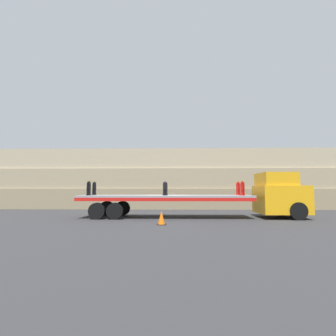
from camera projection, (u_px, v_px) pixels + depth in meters
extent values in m
plane|color=#2D2D30|center=(165.00, 217.00, 16.06)|extent=(120.00, 120.00, 0.00)
cube|color=gray|center=(169.00, 199.00, 23.88)|extent=(60.00, 3.00, 1.78)
cube|color=tan|center=(169.00, 179.00, 24.17)|extent=(60.00, 3.00, 1.78)
cube|color=tan|center=(169.00, 160.00, 24.47)|extent=(60.00, 3.00, 1.78)
cube|color=orange|center=(281.00, 199.00, 15.95)|extent=(2.74, 2.53, 1.67)
cube|color=orange|center=(275.00, 179.00, 16.06)|extent=(1.92, 2.33, 0.78)
cube|color=black|center=(293.00, 194.00, 15.96)|extent=(1.10, 2.23, 0.93)
cylinder|color=black|center=(298.00, 211.00, 14.69)|extent=(1.00, 0.28, 1.00)
cylinder|color=black|center=(281.00, 208.00, 17.08)|extent=(1.00, 0.28, 1.00)
cube|color=gray|center=(165.00, 196.00, 16.16)|extent=(10.42, 2.46, 0.12)
cube|color=red|center=(164.00, 199.00, 14.96)|extent=(10.42, 0.08, 0.20)
cube|color=red|center=(166.00, 198.00, 17.34)|extent=(10.42, 0.08, 0.20)
cylinder|color=black|center=(115.00, 211.00, 15.05)|extent=(0.95, 0.30, 0.95)
cylinder|color=black|center=(123.00, 208.00, 17.31)|extent=(0.95, 0.30, 0.95)
cylinder|color=black|center=(97.00, 211.00, 15.08)|extent=(0.95, 0.30, 0.95)
cylinder|color=black|center=(107.00, 208.00, 17.34)|extent=(0.95, 0.30, 0.95)
cylinder|color=black|center=(89.00, 195.00, 15.76)|extent=(0.31, 0.31, 0.03)
cylinder|color=black|center=(89.00, 190.00, 15.79)|extent=(0.25, 0.25, 0.67)
sphere|color=black|center=(89.00, 183.00, 15.82)|extent=(0.23, 0.23, 0.23)
cylinder|color=black|center=(88.00, 188.00, 15.60)|extent=(0.11, 0.14, 0.11)
cylinder|color=black|center=(90.00, 188.00, 15.99)|extent=(0.11, 0.14, 0.11)
cylinder|color=black|center=(94.00, 195.00, 16.84)|extent=(0.31, 0.31, 0.03)
cylinder|color=black|center=(94.00, 190.00, 16.87)|extent=(0.25, 0.25, 0.67)
sphere|color=black|center=(94.00, 184.00, 16.90)|extent=(0.23, 0.23, 0.23)
cylinder|color=black|center=(93.00, 188.00, 16.68)|extent=(0.11, 0.14, 0.11)
cylinder|color=black|center=(95.00, 188.00, 17.07)|extent=(0.11, 0.14, 0.11)
cylinder|color=black|center=(165.00, 195.00, 15.63)|extent=(0.31, 0.31, 0.03)
cylinder|color=black|center=(165.00, 190.00, 15.66)|extent=(0.25, 0.25, 0.67)
sphere|color=black|center=(165.00, 183.00, 15.69)|extent=(0.23, 0.23, 0.23)
cylinder|color=black|center=(165.00, 188.00, 15.47)|extent=(0.11, 0.14, 0.11)
cylinder|color=black|center=(165.00, 188.00, 15.86)|extent=(0.11, 0.14, 0.11)
cylinder|color=black|center=(166.00, 195.00, 16.71)|extent=(0.31, 0.31, 0.03)
cylinder|color=black|center=(166.00, 190.00, 16.74)|extent=(0.25, 0.25, 0.67)
sphere|color=black|center=(166.00, 184.00, 16.77)|extent=(0.23, 0.23, 0.23)
cylinder|color=black|center=(166.00, 188.00, 16.55)|extent=(0.11, 0.14, 0.11)
cylinder|color=black|center=(166.00, 188.00, 16.94)|extent=(0.11, 0.14, 0.11)
cylinder|color=red|center=(243.00, 195.00, 15.50)|extent=(0.31, 0.31, 0.03)
cylinder|color=red|center=(242.00, 190.00, 15.53)|extent=(0.25, 0.25, 0.67)
sphere|color=red|center=(242.00, 183.00, 15.56)|extent=(0.23, 0.23, 0.23)
cylinder|color=red|center=(243.00, 188.00, 15.34)|extent=(0.11, 0.14, 0.11)
cylinder|color=red|center=(242.00, 188.00, 15.73)|extent=(0.11, 0.14, 0.11)
cylinder|color=red|center=(238.00, 195.00, 16.58)|extent=(0.31, 0.31, 0.03)
cylinder|color=red|center=(238.00, 190.00, 16.61)|extent=(0.25, 0.25, 0.67)
sphere|color=red|center=(238.00, 184.00, 16.64)|extent=(0.23, 0.23, 0.23)
cylinder|color=red|center=(239.00, 188.00, 16.42)|extent=(0.11, 0.14, 0.11)
cylinder|color=red|center=(237.00, 188.00, 16.81)|extent=(0.11, 0.14, 0.11)
cube|color=yellow|center=(92.00, 181.00, 16.37)|extent=(0.05, 2.66, 0.01)
cube|color=yellow|center=(240.00, 181.00, 16.11)|extent=(0.05, 2.66, 0.01)
cube|color=black|center=(161.00, 224.00, 12.77)|extent=(0.45, 0.45, 0.03)
cone|color=orange|center=(161.00, 217.00, 12.80)|extent=(0.35, 0.35, 0.65)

